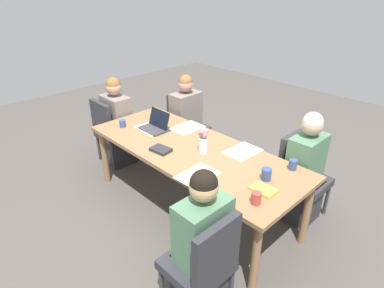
# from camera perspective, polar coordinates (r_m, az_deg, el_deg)

# --- Properties ---
(ground_plane) EXTENTS (10.00, 10.00, 0.00)m
(ground_plane) POSITION_cam_1_polar(r_m,az_deg,el_deg) (3.71, 0.00, -11.04)
(ground_plane) COLOR #4C4742
(dining_table) EXTENTS (2.40, 0.95, 0.75)m
(dining_table) POSITION_cam_1_polar(r_m,az_deg,el_deg) (3.33, 0.00, -1.82)
(dining_table) COLOR olive
(dining_table) RESTS_ON ground_plane
(chair_far_left_near) EXTENTS (0.44, 0.44, 0.90)m
(chair_far_left_near) POSITION_cam_1_polar(r_m,az_deg,el_deg) (4.55, -1.14, 3.91)
(chair_far_left_near) COLOR #2D2D33
(chair_far_left_near) RESTS_ON ground_plane
(person_far_left_near) EXTENTS (0.36, 0.40, 1.19)m
(person_far_left_near) POSITION_cam_1_polar(r_m,az_deg,el_deg) (4.45, -1.06, 3.75)
(person_far_left_near) COLOR #2D2D33
(person_far_left_near) RESTS_ON ground_plane
(chair_head_left_left_mid) EXTENTS (0.44, 0.44, 0.90)m
(chair_head_left_left_mid) POSITION_cam_1_polar(r_m,az_deg,el_deg) (4.47, -14.08, 2.61)
(chair_head_left_left_mid) COLOR #2D2D33
(chair_head_left_left_mid) RESTS_ON ground_plane
(person_head_left_left_mid) EXTENTS (0.40, 0.36, 1.19)m
(person_head_left_left_mid) POSITION_cam_1_polar(r_m,az_deg,el_deg) (4.44, -12.89, 2.99)
(person_head_left_left_mid) COLOR #2D2D33
(person_head_left_left_mid) RESTS_ON ground_plane
(chair_near_left_far) EXTENTS (0.44, 0.44, 0.90)m
(chair_near_left_far) POSITION_cam_1_polar(r_m,az_deg,el_deg) (2.45, 2.12, -19.95)
(chair_near_left_far) COLOR #2D2D33
(chair_near_left_far) RESTS_ON ground_plane
(person_near_left_far) EXTENTS (0.36, 0.40, 1.19)m
(person_near_left_far) POSITION_cam_1_polar(r_m,az_deg,el_deg) (2.49, 1.85, -17.92)
(person_near_left_far) COLOR #2D2D33
(person_near_left_far) RESTS_ON ground_plane
(chair_far_right_near) EXTENTS (0.44, 0.44, 0.90)m
(chair_far_right_near) POSITION_cam_1_polar(r_m,az_deg,el_deg) (3.56, 18.31, -4.63)
(chair_far_right_near) COLOR #2D2D33
(chair_far_right_near) RESTS_ON ground_plane
(person_far_right_near) EXTENTS (0.36, 0.40, 1.19)m
(person_far_right_near) POSITION_cam_1_polar(r_m,az_deg,el_deg) (3.47, 18.95, -5.06)
(person_far_right_near) COLOR #2D2D33
(person_far_right_near) RESTS_ON ground_plane
(flower_vase) EXTENTS (0.11, 0.09, 0.26)m
(flower_vase) POSITION_cam_1_polar(r_m,az_deg,el_deg) (3.17, 1.97, 0.68)
(flower_vase) COLOR silver
(flower_vase) RESTS_ON dining_table
(placemat_far_left_near) EXTENTS (0.26, 0.36, 0.00)m
(placemat_far_left_near) POSITION_cam_1_polar(r_m,az_deg,el_deg) (3.76, -0.80, 2.90)
(placemat_far_left_near) COLOR beige
(placemat_far_left_near) RESTS_ON dining_table
(placemat_head_left_left_mid) EXTENTS (0.37, 0.28, 0.00)m
(placemat_head_left_left_mid) POSITION_cam_1_polar(r_m,az_deg,el_deg) (3.76, -7.09, 2.72)
(placemat_head_left_left_mid) COLOR beige
(placemat_head_left_left_mid) RESTS_ON dining_table
(placemat_near_left_far) EXTENTS (0.27, 0.37, 0.00)m
(placemat_near_left_far) POSITION_cam_1_polar(r_m,az_deg,el_deg) (2.86, 0.96, -5.48)
(placemat_near_left_far) COLOR beige
(placemat_near_left_far) RESTS_ON dining_table
(placemat_far_right_near) EXTENTS (0.27, 0.37, 0.00)m
(placemat_far_right_near) POSITION_cam_1_polar(r_m,az_deg,el_deg) (3.28, 8.84, -1.27)
(placemat_far_right_near) COLOR beige
(placemat_far_right_near) RESTS_ON dining_table
(laptop_head_left_left_mid) EXTENTS (0.32, 0.22, 0.21)m
(laptop_head_left_left_mid) POSITION_cam_1_polar(r_m,az_deg,el_deg) (3.73, -6.41, 3.22)
(laptop_head_left_left_mid) COLOR #38383D
(laptop_head_left_left_mid) RESTS_ON dining_table
(coffee_mug_near_left) EXTENTS (0.08, 0.08, 0.10)m
(coffee_mug_near_left) POSITION_cam_1_polar(r_m,az_deg,el_deg) (2.55, 11.19, -9.27)
(coffee_mug_near_left) COLOR #AD3D38
(coffee_mug_near_left) RESTS_ON dining_table
(coffee_mug_near_right) EXTENTS (0.07, 0.07, 0.09)m
(coffee_mug_near_right) POSITION_cam_1_polar(r_m,az_deg,el_deg) (3.06, 17.27, -3.48)
(coffee_mug_near_right) COLOR #33477A
(coffee_mug_near_right) RESTS_ON dining_table
(coffee_mug_centre_left) EXTENTS (0.07, 0.07, 0.08)m
(coffee_mug_centre_left) POSITION_cam_1_polar(r_m,az_deg,el_deg) (3.85, -12.08, 3.54)
(coffee_mug_centre_left) COLOR #33477A
(coffee_mug_centre_left) RESTS_ON dining_table
(coffee_mug_centre_right) EXTENTS (0.09, 0.09, 0.11)m
(coffee_mug_centre_right) POSITION_cam_1_polar(r_m,az_deg,el_deg) (2.85, 12.93, -5.19)
(coffee_mug_centre_right) COLOR #33477A
(coffee_mug_centre_right) RESTS_ON dining_table
(book_red_cover) EXTENTS (0.22, 0.17, 0.03)m
(book_red_cover) POSITION_cam_1_polar(r_m,az_deg,el_deg) (3.26, -5.49, -0.99)
(book_red_cover) COLOR #28282D
(book_red_cover) RESTS_ON dining_table
(book_blue_cover) EXTENTS (0.20, 0.14, 0.03)m
(book_blue_cover) POSITION_cam_1_polar(r_m,az_deg,el_deg) (2.72, 12.36, -7.86)
(book_blue_cover) COLOR gold
(book_blue_cover) RESTS_ON dining_table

